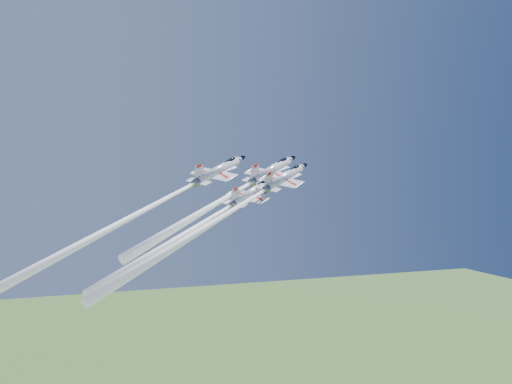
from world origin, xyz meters
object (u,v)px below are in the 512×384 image
object	(u,v)px
jet_lead	(227,197)
jet_slot	(202,223)
jet_right	(224,216)
jet_left	(130,218)

from	to	relation	value
jet_lead	jet_slot	size ratio (longest dim) A/B	1.02
jet_right	jet_slot	size ratio (longest dim) A/B	1.27
jet_left	jet_right	size ratio (longest dim) A/B	1.27
jet_lead	jet_slot	distance (m)	10.53
jet_lead	jet_left	bearing A→B (deg)	-118.31
jet_left	jet_slot	world-z (taller)	jet_left
jet_lead	jet_slot	world-z (taller)	jet_lead
jet_slot	jet_lead	bearing A→B (deg)	102.86
jet_left	jet_right	distance (m)	16.35
jet_left	jet_slot	bearing A→B (deg)	31.42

